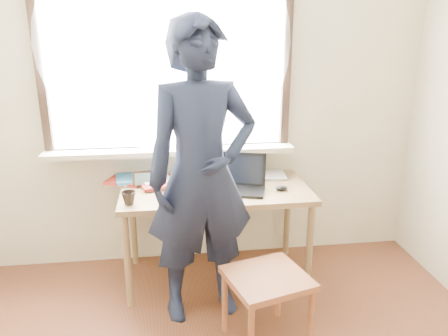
{
  "coord_description": "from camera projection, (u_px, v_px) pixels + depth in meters",
  "views": [
    {
      "loc": [
        -0.22,
        -1.26,
        1.82
      ],
      "look_at": [
        0.08,
        0.95,
        1.09
      ],
      "focal_mm": 35.0,
      "sensor_mm": 36.0,
      "label": 1
    }
  ],
  "objects": [
    {
      "name": "book_b",
      "position": [
        263.0,
        175.0,
        3.36
      ],
      "size": [
        0.19,
        0.24,
        0.02
      ],
      "primitive_type": "imported",
      "rotation": [
        0.0,
        0.0,
        -0.09
      ],
      "color": "white",
      "rests_on": "desk"
    },
    {
      "name": "laptop",
      "position": [
        240.0,
        181.0,
        3.08
      ],
      "size": [
        0.42,
        0.37,
        0.24
      ],
      "color": "black",
      "rests_on": "desk"
    },
    {
      "name": "work_chair",
      "position": [
        267.0,
        286.0,
        2.53
      ],
      "size": [
        0.54,
        0.52,
        0.45
      ],
      "color": "brown",
      "rests_on": "ground"
    },
    {
      "name": "book_a",
      "position": [
        152.0,
        178.0,
        3.28
      ],
      "size": [
        0.25,
        0.31,
        0.03
      ],
      "primitive_type": "imported",
      "rotation": [
        0.0,
        0.0,
        0.19
      ],
      "color": "white",
      "rests_on": "desk"
    },
    {
      "name": "desk",
      "position": [
        216.0,
        198.0,
        3.13
      ],
      "size": [
        1.34,
        0.67,
        0.72
      ],
      "color": "olive",
      "rests_on": "ground"
    },
    {
      "name": "room_shell",
      "position": [
        225.0,
        83.0,
        1.46
      ],
      "size": [
        3.52,
        4.02,
        2.61
      ],
      "color": "beige",
      "rests_on": "ground"
    },
    {
      "name": "desk_clutter",
      "position": [
        163.0,
        179.0,
        3.25
      ],
      "size": [
        0.88,
        0.48,
        0.04
      ],
      "color": "#A1281D",
      "rests_on": "desk"
    },
    {
      "name": "person",
      "position": [
        202.0,
        175.0,
        2.67
      ],
      "size": [
        0.77,
        0.58,
        1.9
      ],
      "primitive_type": "imported",
      "rotation": [
        0.0,
        0.0,
        0.2
      ],
      "color": "black",
      "rests_on": "ground"
    },
    {
      "name": "mug_white",
      "position": [
        199.0,
        174.0,
        3.25
      ],
      "size": [
        0.16,
        0.16,
        0.1
      ],
      "primitive_type": "imported",
      "rotation": [
        0.0,
        0.0,
        0.34
      ],
      "color": "white",
      "rests_on": "desk"
    },
    {
      "name": "picture_frame",
      "position": [
        143.0,
        180.0,
        3.12
      ],
      "size": [
        0.14,
        0.02,
        0.11
      ],
      "color": "black",
      "rests_on": "desk"
    },
    {
      "name": "mouse",
      "position": [
        281.0,
        188.0,
        3.07
      ],
      "size": [
        0.09,
        0.06,
        0.03
      ],
      "primitive_type": "ellipsoid",
      "color": "black",
      "rests_on": "desk"
    },
    {
      "name": "mug_dark",
      "position": [
        129.0,
        198.0,
        2.82
      ],
      "size": [
        0.12,
        0.12,
        0.09
      ],
      "primitive_type": "imported",
      "rotation": [
        0.0,
        0.0,
        -0.45
      ],
      "color": "black",
      "rests_on": "desk"
    }
  ]
}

